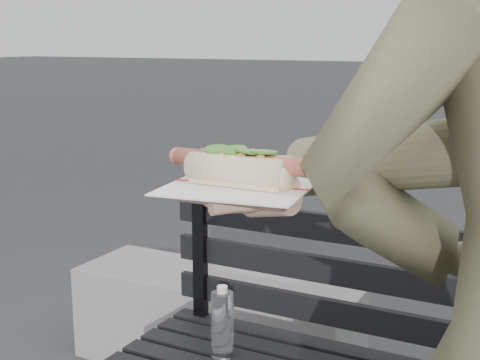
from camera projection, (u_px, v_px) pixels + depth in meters
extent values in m
cube|color=black|center=(200.00, 260.00, 2.16)|extent=(0.04, 0.03, 0.42)
cube|color=black|center=(407.00, 327.00, 1.89)|extent=(1.50, 0.02, 0.08)
cube|color=black|center=(410.00, 284.00, 1.86)|extent=(1.50, 0.02, 0.08)
cube|color=black|center=(412.00, 239.00, 1.83)|extent=(1.50, 0.02, 0.08)
cylinder|color=white|center=(222.00, 324.00, 1.89)|extent=(0.06, 0.06, 0.19)
cylinder|color=white|center=(222.00, 289.00, 1.87)|extent=(0.03, 0.03, 0.02)
cube|color=slate|center=(215.00, 323.00, 2.80)|extent=(1.20, 0.40, 0.40)
cylinder|color=brown|center=(455.00, 152.00, 0.85)|extent=(0.51, 0.23, 0.19)
cylinder|color=#D8A384|center=(270.00, 196.00, 0.90)|extent=(0.09, 0.08, 0.07)
ellipsoid|color=#D8A384|center=(240.00, 198.00, 0.91)|extent=(0.10, 0.11, 0.03)
cylinder|color=#D8A384|center=(194.00, 197.00, 0.91)|extent=(0.06, 0.02, 0.02)
cylinder|color=#D8A384|center=(202.00, 194.00, 0.92)|extent=(0.06, 0.02, 0.02)
cylinder|color=#D8A384|center=(209.00, 191.00, 0.94)|extent=(0.06, 0.02, 0.02)
cylinder|color=#D8A384|center=(216.00, 188.00, 0.96)|extent=(0.06, 0.02, 0.02)
cylinder|color=#D8A384|center=(227.00, 206.00, 0.86)|extent=(0.04, 0.05, 0.02)
cube|color=white|center=(240.00, 186.00, 0.90)|extent=(0.21, 0.21, 0.00)
cube|color=#B21E1E|center=(240.00, 185.00, 0.90)|extent=(0.19, 0.03, 0.00)
cylinder|color=#AF5743|center=(240.00, 162.00, 0.90)|extent=(0.20, 0.02, 0.02)
sphere|color=#AF5743|center=(178.00, 156.00, 0.94)|extent=(0.02, 0.02, 0.02)
sphere|color=#AF5743|center=(309.00, 168.00, 0.85)|extent=(0.03, 0.02, 0.02)
sphere|color=#9E6B2D|center=(266.00, 156.00, 0.89)|extent=(0.01, 0.01, 0.01)
sphere|color=#9E6B2D|center=(212.00, 154.00, 0.91)|extent=(0.01, 0.01, 0.01)
sphere|color=#9E6B2D|center=(227.00, 153.00, 0.90)|extent=(0.01, 0.01, 0.01)
sphere|color=#9E6B2D|center=(213.00, 154.00, 0.94)|extent=(0.01, 0.01, 0.01)
sphere|color=#9E6B2D|center=(234.00, 157.00, 0.89)|extent=(0.01, 0.01, 0.01)
sphere|color=#9E6B2D|center=(228.00, 162.00, 0.89)|extent=(0.01, 0.01, 0.01)
sphere|color=#9E6B2D|center=(226.00, 155.00, 0.92)|extent=(0.01, 0.01, 0.01)
sphere|color=#9E6B2D|center=(216.00, 156.00, 0.92)|extent=(0.01, 0.01, 0.01)
sphere|color=#9E6B2D|center=(267.00, 159.00, 0.88)|extent=(0.01, 0.01, 0.01)
sphere|color=#9E6B2D|center=(261.00, 161.00, 0.88)|extent=(0.01, 0.01, 0.01)
sphere|color=#9E6B2D|center=(221.00, 151.00, 0.93)|extent=(0.01, 0.01, 0.01)
sphere|color=#9E6B2D|center=(253.00, 154.00, 0.89)|extent=(0.01, 0.01, 0.01)
sphere|color=#9E6B2D|center=(226.00, 159.00, 0.88)|extent=(0.01, 0.01, 0.01)
sphere|color=#9E6B2D|center=(237.00, 152.00, 0.91)|extent=(0.01, 0.01, 0.01)
sphere|color=#9E6B2D|center=(243.00, 154.00, 0.91)|extent=(0.01, 0.01, 0.01)
sphere|color=#9E6B2D|center=(264.00, 162.00, 0.87)|extent=(0.01, 0.01, 0.01)
sphere|color=#9E6B2D|center=(260.00, 153.00, 0.90)|extent=(0.01, 0.01, 0.01)
sphere|color=#9E6B2D|center=(261.00, 159.00, 0.87)|extent=(0.01, 0.01, 0.01)
sphere|color=#9E6B2D|center=(235.00, 162.00, 0.88)|extent=(0.01, 0.01, 0.01)
sphere|color=#9E6B2D|center=(266.00, 159.00, 0.89)|extent=(0.01, 0.01, 0.01)
sphere|color=#9E6B2D|center=(260.00, 160.00, 0.89)|extent=(0.01, 0.01, 0.01)
sphere|color=#9E6B2D|center=(220.00, 153.00, 0.91)|extent=(0.01, 0.01, 0.01)
sphere|color=#9E6B2D|center=(253.00, 154.00, 0.89)|extent=(0.01, 0.01, 0.01)
sphere|color=#9E6B2D|center=(213.00, 154.00, 0.93)|extent=(0.01, 0.01, 0.01)
sphere|color=#9E6B2D|center=(223.00, 157.00, 0.90)|extent=(0.01, 0.01, 0.01)
sphere|color=#9E6B2D|center=(235.00, 153.00, 0.92)|extent=(0.01, 0.01, 0.01)
sphere|color=#9E6B2D|center=(241.00, 157.00, 0.88)|extent=(0.01, 0.01, 0.01)
sphere|color=#9E6B2D|center=(222.00, 156.00, 0.89)|extent=(0.01, 0.01, 0.01)
cylinder|color=#428323|center=(218.00, 149.00, 0.91)|extent=(0.04, 0.04, 0.01)
cylinder|color=#428323|center=(234.00, 150.00, 0.90)|extent=(0.04, 0.04, 0.01)
cylinder|color=#428323|center=(249.00, 151.00, 0.89)|extent=(0.04, 0.04, 0.01)
cylinder|color=#428323|center=(264.00, 152.00, 0.88)|extent=(0.04, 0.04, 0.01)
cube|color=brown|center=(212.00, 285.00, 3.77)|extent=(0.05, 0.03, 0.00)
cube|color=brown|center=(95.00, 297.00, 3.60)|extent=(0.06, 0.07, 0.00)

